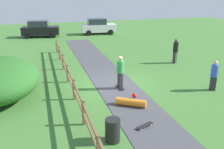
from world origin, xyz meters
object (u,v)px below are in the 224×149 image
object	(u,v)px
parked_car_white	(98,26)
skater_riding	(120,71)
parked_car_black	(40,29)
bystander_black	(176,50)
skateboard_loose	(145,125)
trash_bin	(113,130)
skater_fallen	(131,102)
bystander_blue	(214,74)

from	to	relation	value
parked_car_white	skater_riding	bearing A→B (deg)	-99.96
skater_riding	parked_car_black	distance (m)	18.13
skater_riding	bystander_black	size ratio (longest dim) A/B	1.01
skateboard_loose	bystander_black	size ratio (longest dim) A/B	0.44
trash_bin	skateboard_loose	distance (m)	1.65
trash_bin	parked_car_white	world-z (taller)	parked_car_white
parked_car_black	skater_fallen	bearing A→B (deg)	-79.47
trash_bin	skateboard_loose	size ratio (longest dim) A/B	1.10
trash_bin	skater_fallen	world-z (taller)	trash_bin
skater_riding	parked_car_black	bearing A→B (deg)	102.29
trash_bin	parked_car_black	xyz separation A→B (m)	(-1.98, 22.42, 0.51)
skater_fallen	parked_car_black	bearing A→B (deg)	100.53
trash_bin	bystander_blue	xyz separation A→B (m)	(6.73, 3.01, 0.48)
skater_fallen	skater_riding	bearing A→B (deg)	85.74
skater_riding	bystander_black	distance (m)	6.68
trash_bin	skater_riding	bearing A→B (deg)	68.18
skater_riding	skateboard_loose	bearing A→B (deg)	-94.79
skater_riding	bystander_blue	world-z (taller)	skater_riding
bystander_black	parked_car_white	distance (m)	14.31
bystander_black	parked_car_black	xyz separation A→B (m)	(-9.47, 14.09, -0.08)
bystander_blue	parked_car_white	xyz separation A→B (m)	(-1.74, 19.40, 0.03)
parked_car_black	parked_car_white	xyz separation A→B (m)	(6.97, -0.00, 0.00)
bystander_blue	parked_car_black	world-z (taller)	parked_car_black
skater_riding	bystander_blue	bearing A→B (deg)	-19.18
bystander_blue	parked_car_black	distance (m)	21.27
parked_car_white	trash_bin	bearing A→B (deg)	-102.55
trash_bin	skateboard_loose	world-z (taller)	trash_bin
bystander_black	parked_car_white	xyz separation A→B (m)	(-2.50, 14.09, -0.08)
bystander_black	trash_bin	bearing A→B (deg)	-131.99
skater_fallen	bystander_blue	world-z (taller)	bystander_blue
skater_riding	parked_car_black	world-z (taller)	parked_car_black
parked_car_black	skateboard_loose	bearing A→B (deg)	-80.90
skater_fallen	bystander_black	bearing A→B (deg)	45.15
trash_bin	skater_fallen	bearing A→B (deg)	55.72
bystander_black	skater_fallen	bearing A→B (deg)	-134.85
parked_car_black	parked_car_white	bearing A→B (deg)	-0.03
bystander_blue	skater_fallen	bearing A→B (deg)	-174.41
skateboard_loose	parked_car_white	xyz separation A→B (m)	(3.46, 21.90, 0.87)
bystander_blue	parked_car_black	xyz separation A→B (m)	(-8.71, 19.41, 0.03)
skater_riding	parked_car_white	xyz separation A→B (m)	(3.11, 17.72, -0.11)
skater_fallen	skateboard_loose	bearing A→B (deg)	-95.36
trash_bin	parked_car_white	distance (m)	22.97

